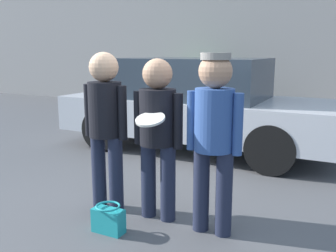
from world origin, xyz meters
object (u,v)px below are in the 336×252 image
person_left (105,119)px  person_middle_with_frisbee (158,127)px  person_right (214,129)px  shrub (201,86)px  parked_car_near (196,104)px  handbag (108,219)px

person_left → person_middle_with_frisbee: person_left is taller
person_left → person_right: bearing=-0.1°
person_left → person_right: (1.18, -0.00, 0.01)m
shrub → person_left: bearing=-76.3°
person_left → parked_car_near: person_left is taller
parked_car_near → person_middle_with_frisbee: bearing=-74.7°
person_left → person_middle_with_frisbee: bearing=3.6°
person_right → parked_car_near: person_right is taller
person_middle_with_frisbee → handbag: size_ratio=5.28×
shrub → person_right: bearing=-66.9°
person_left → parked_car_near: size_ratio=0.36×
person_left → person_middle_with_frisbee: (0.59, 0.04, -0.04)m
person_middle_with_frisbee → shrub: 6.71m
person_right → handbag: bearing=-152.1°
person_right → parked_car_near: size_ratio=0.36×
person_middle_with_frisbee → parked_car_near: bearing=105.3°
person_left → shrub: 6.59m
person_middle_with_frisbee → parked_car_near: (-0.73, 2.68, -0.16)m
person_left → person_right: 1.18m
person_middle_with_frisbee → person_right: person_right is taller
person_right → parked_car_near: 3.03m
parked_car_near → shrub: (-1.41, 3.68, -0.05)m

